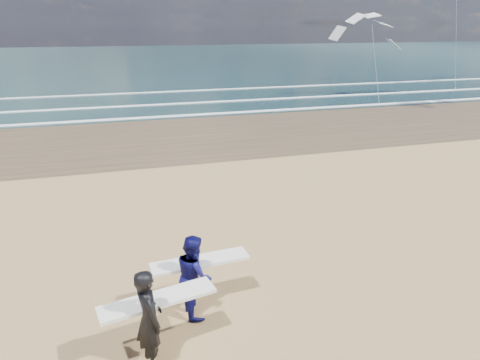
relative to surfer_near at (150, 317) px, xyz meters
name	(u,v)px	position (x,y,z in m)	size (l,w,h in m)	color
wet_sand_strip	(428,116)	(20.23, 17.61, -1.01)	(220.00, 12.00, 0.01)	#463B25
ocean	(228,58)	(20.23, 71.61, -1.01)	(220.00, 100.00, 0.02)	#173033
foam_breakers	(352,94)	(20.23, 27.71, -0.96)	(220.00, 11.70, 0.05)	white
surfer_near	(150,317)	(0.00, 0.00, 0.00)	(2.26, 1.23, 2.00)	black
surfer_far	(195,274)	(1.05, 1.28, -0.08)	(2.23, 1.16, 1.86)	#0E0E51
kite_1	(373,42)	(20.39, 25.35, 3.56)	(6.48, 4.81, 7.87)	slate
kite_5	(457,8)	(32.22, 30.13, 6.36)	(4.53, 4.60, 14.37)	slate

